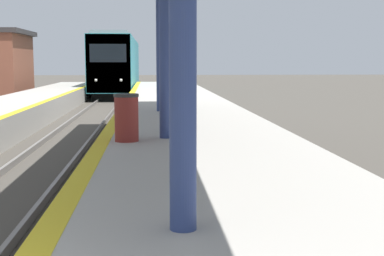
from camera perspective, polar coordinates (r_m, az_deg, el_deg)
train at (r=43.56m, az=-7.87°, el=6.71°), size 2.80×20.47×4.49m
trash_bin at (r=10.75m, az=-7.00°, el=1.12°), size 0.50×0.50×0.95m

